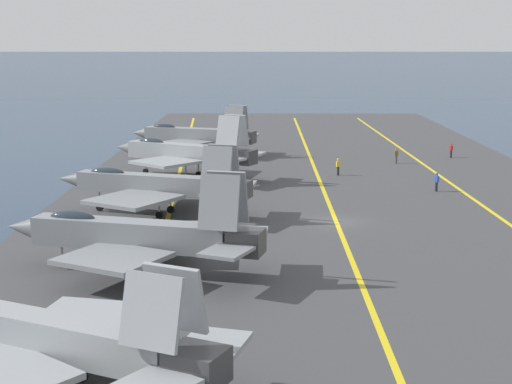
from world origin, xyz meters
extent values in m
plane|color=navy|center=(0.00, 0.00, 0.00)|extent=(2000.00, 2000.00, 0.00)
cube|color=#424244|center=(0.00, 0.00, 0.20)|extent=(183.54, 47.89, 0.40)
cube|color=yellow|center=(0.00, -13.17, 0.40)|extent=(165.15, 3.85, 0.01)
cube|color=yellow|center=(0.00, 0.00, 0.40)|extent=(165.18, 0.36, 0.01)
cube|color=yellow|center=(0.00, 13.17, 0.40)|extent=(164.89, 10.55, 0.01)
cube|color=#93999E|center=(-29.58, 14.80, 2.68)|extent=(6.80, 11.98, 1.55)
cube|color=#38383A|center=(-32.79, 8.08, 2.68)|extent=(2.49, 2.60, 1.32)
cube|color=#93999E|center=(-26.84, 13.02, 2.17)|extent=(5.90, 6.29, 0.28)
cube|color=#93999E|center=(-32.94, 9.65, 4.81)|extent=(1.79, 2.50, 2.67)
cube|color=#93999E|center=(-31.47, 8.95, 4.81)|extent=(1.79, 2.50, 2.67)
cube|color=#93999E|center=(-30.61, 7.60, 2.68)|extent=(3.33, 3.03, 0.20)
cylinder|color=#B2B2B7|center=(-29.14, 13.19, 1.15)|extent=(0.16, 0.16, 1.50)
cylinder|color=black|center=(-29.14, 13.19, 0.70)|extent=(0.46, 0.64, 0.60)
cube|color=gray|center=(-13.61, 13.74, 2.76)|extent=(4.63, 12.29, 1.70)
cone|color=#5B5E60|center=(-11.88, 20.64, 2.76)|extent=(2.13, 2.64, 1.62)
cube|color=#38383A|center=(-15.38, 6.68, 2.76)|extent=(2.38, 2.40, 1.45)
ellipsoid|color=#232D38|center=(-12.70, 17.35, 3.57)|extent=(1.63, 3.12, 0.94)
cube|color=gray|center=(-16.87, 14.14, 2.21)|extent=(6.74, 6.94, 0.28)
cube|color=gray|center=(-10.55, 12.55, 2.21)|extent=(4.83, 5.30, 0.28)
cube|color=gray|center=(-15.93, 8.18, 5.21)|extent=(1.50, 2.48, 3.16)
cube|color=gray|center=(-14.19, 7.75, 5.21)|extent=(1.50, 2.48, 3.16)
cube|color=gray|center=(-17.45, 7.71, 2.76)|extent=(3.50, 3.26, 0.20)
cube|color=gray|center=(-13.08, 6.61, 2.76)|extent=(2.96, 2.51, 0.20)
cylinder|color=#B2B2B7|center=(-12.50, 18.16, 1.15)|extent=(0.16, 0.16, 1.51)
cylinder|color=black|center=(-12.50, 18.16, 0.70)|extent=(0.36, 0.64, 0.60)
cylinder|color=#B2B2B7|center=(-15.07, 12.83, 1.15)|extent=(0.16, 0.16, 1.51)
cylinder|color=black|center=(-15.07, 12.83, 0.70)|extent=(0.36, 0.64, 0.60)
cylinder|color=#B2B2B7|center=(-12.76, 12.25, 1.15)|extent=(0.16, 0.16, 1.51)
cylinder|color=black|center=(-12.76, 12.25, 0.70)|extent=(0.36, 0.64, 0.60)
cube|color=gray|center=(2.31, 14.75, 2.93)|extent=(5.20, 12.33, 1.55)
cone|color=#5B5E60|center=(4.48, 21.64, 2.93)|extent=(2.11, 2.69, 1.47)
cube|color=#38383A|center=(0.10, 7.69, 2.93)|extent=(2.30, 2.46, 1.32)
ellipsoid|color=#232D38|center=(3.45, 18.35, 3.66)|extent=(1.72, 3.14, 0.85)
cube|color=gray|center=(-1.37, 15.46, 2.42)|extent=(7.86, 7.68, 0.28)
cube|color=gray|center=(5.75, 13.23, 2.42)|extent=(6.23, 5.72, 0.28)
cube|color=gray|center=(-0.27, 9.22, 5.02)|extent=(1.50, 2.49, 2.61)
cube|color=gray|center=(1.28, 8.73, 5.02)|extent=(1.50, 2.49, 2.61)
cube|color=gray|center=(-1.82, 8.82, 2.93)|extent=(3.57, 3.38, 0.20)
cube|color=gray|center=(2.32, 7.52, 2.93)|extent=(3.08, 2.70, 0.20)
cylinder|color=#B2B2B7|center=(3.70, 19.16, 1.28)|extent=(0.16, 0.16, 1.75)
cylinder|color=black|center=(3.70, 19.16, 0.70)|extent=(0.39, 0.64, 0.60)
cylinder|color=#B2B2B7|center=(0.90, 13.87, 1.28)|extent=(0.16, 0.16, 1.75)
cylinder|color=black|center=(0.90, 13.87, 0.70)|extent=(0.39, 0.64, 0.60)
cylinder|color=#B2B2B7|center=(2.97, 13.22, 1.28)|extent=(0.16, 0.16, 1.75)
cylinder|color=black|center=(2.97, 13.22, 0.70)|extent=(0.39, 0.64, 0.60)
cube|color=#93999E|center=(19.64, 13.99, 3.06)|extent=(7.28, 11.68, 1.66)
cone|color=#5B5E60|center=(23.02, 20.32, 3.06)|extent=(2.49, 2.80, 1.58)
cube|color=#38383A|center=(16.19, 7.51, 3.06)|extent=(2.63, 2.67, 1.41)
ellipsoid|color=#232D38|center=(21.41, 17.30, 3.85)|extent=(2.22, 3.08, 0.91)
cube|color=#93999E|center=(16.46, 15.21, 2.53)|extent=(7.37, 7.39, 0.28)
cube|color=#93999E|center=(22.43, 12.03, 2.53)|extent=(6.25, 6.42, 0.28)
cube|color=#93999E|center=(16.05, 9.10, 5.51)|extent=(1.96, 2.52, 3.19)
cube|color=#93999E|center=(17.58, 8.28, 5.51)|extent=(1.96, 2.52, 3.19)
cube|color=#93999E|center=(14.45, 9.00, 3.06)|extent=(3.65, 3.57, 0.20)
cube|color=#93999E|center=(18.39, 6.90, 3.06)|extent=(3.39, 3.09, 0.20)
cylinder|color=#B2B2B7|center=(21.80, 18.04, 1.32)|extent=(0.16, 0.16, 1.83)
cylinder|color=black|center=(21.80, 18.04, 0.70)|extent=(0.48, 0.63, 0.60)
cylinder|color=#B2B2B7|center=(18.03, 13.43, 1.32)|extent=(0.16, 0.16, 1.83)
cylinder|color=black|center=(18.03, 13.43, 0.70)|extent=(0.48, 0.63, 0.60)
cylinder|color=#B2B2B7|center=(20.08, 12.34, 1.32)|extent=(0.16, 0.16, 1.83)
cylinder|color=black|center=(20.08, 12.34, 0.70)|extent=(0.48, 0.63, 0.60)
cube|color=gray|center=(36.82, 14.50, 2.74)|extent=(5.36, 12.00, 1.75)
cone|color=#5B5E60|center=(38.97, 21.16, 2.74)|extent=(2.28, 2.68, 1.66)
cube|color=#38383A|center=(34.62, 7.69, 2.74)|extent=(2.51, 2.48, 1.49)
ellipsoid|color=#232D38|center=(37.94, 17.99, 3.57)|extent=(1.81, 3.08, 0.96)
cube|color=gray|center=(33.45, 15.16, 2.18)|extent=(7.06, 7.10, 0.28)
cube|color=gray|center=(39.95, 13.07, 2.18)|extent=(5.42, 5.54, 0.28)
cube|color=gray|center=(34.15, 9.21, 5.09)|extent=(1.56, 2.45, 2.91)
cube|color=gray|center=(35.90, 8.64, 5.09)|extent=(1.56, 2.45, 2.91)
cube|color=gray|center=(32.61, 8.85, 2.74)|extent=(3.54, 3.32, 0.20)
cube|color=gray|center=(36.94, 7.45, 2.74)|extent=(3.09, 2.64, 0.20)
cylinder|color=#B2B2B7|center=(38.19, 18.76, 1.13)|extent=(0.16, 0.16, 1.47)
cylinder|color=black|center=(38.19, 18.76, 0.70)|extent=(0.39, 0.64, 0.60)
cylinder|color=#B2B2B7|center=(35.28, 13.72, 1.13)|extent=(0.16, 0.16, 1.47)
cylinder|color=black|center=(35.28, 13.72, 0.70)|extent=(0.39, 0.64, 0.60)
cylinder|color=#B2B2B7|center=(37.61, 12.96, 1.13)|extent=(0.16, 0.16, 1.47)
cylinder|color=black|center=(37.61, 12.96, 0.70)|extent=(0.39, 0.64, 0.60)
cylinder|color=#232328|center=(21.30, -2.14, 0.86)|extent=(0.24, 0.24, 0.92)
cube|color=yellow|center=(21.30, -2.14, 1.60)|extent=(0.34, 0.43, 0.57)
sphere|color=tan|center=(21.30, -2.14, 2.02)|extent=(0.22, 0.22, 0.22)
sphere|color=yellow|center=(21.30, -2.14, 2.08)|extent=(0.24, 0.24, 0.24)
cylinder|color=#232328|center=(33.97, -16.88, 0.83)|extent=(0.24, 0.24, 0.87)
cube|color=red|center=(33.97, -16.88, 1.54)|extent=(0.45, 0.45, 0.54)
sphere|color=#9E7051|center=(33.97, -16.88, 1.94)|extent=(0.22, 0.22, 0.22)
sphere|color=red|center=(33.97, -16.88, 2.00)|extent=(0.24, 0.24, 0.24)
cylinder|color=#232328|center=(12.56, -10.48, 0.84)|extent=(0.24, 0.24, 0.88)
cube|color=#284CB2|center=(12.56, -10.48, 1.56)|extent=(0.46, 0.44, 0.57)
sphere|color=#9E7051|center=(12.56, -10.48, 1.98)|extent=(0.22, 0.22, 0.22)
sphere|color=#284CB2|center=(12.56, -10.48, 2.04)|extent=(0.24, 0.24, 0.24)
cylinder|color=#4C473D|center=(29.40, -9.55, 0.85)|extent=(0.24, 0.24, 0.89)
cube|color=brown|center=(29.40, -9.55, 1.60)|extent=(0.27, 0.39, 0.61)
sphere|color=beige|center=(29.40, -9.55, 2.03)|extent=(0.22, 0.22, 0.22)
sphere|color=brown|center=(29.40, -9.55, 2.09)|extent=(0.24, 0.24, 0.24)
camera|label=1|loc=(-59.30, 5.71, 14.23)|focal=55.00mm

